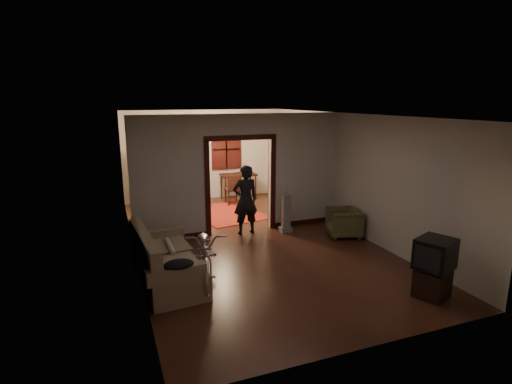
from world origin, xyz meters
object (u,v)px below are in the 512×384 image
sofa (167,256)px  bicycle (206,253)px  desk (238,187)px  armchair (344,222)px  person (245,200)px  locker (163,177)px

sofa → bicycle: bearing=-18.0°
bicycle → desk: 5.79m
desk → sofa: bearing=-130.8°
sofa → armchair: 4.29m
person → locker: (-1.45, 3.24, 0.05)m
bicycle → person: bearing=66.1°
locker → desk: 2.38m
bicycle → locker: bearing=101.1°
armchair → locker: (-3.51, 4.22, 0.54)m
sofa → armchair: bearing=7.9°
sofa → person: size_ratio=1.25×
person → locker: bearing=-66.5°
sofa → person: 2.89m
person → locker: size_ratio=0.94×
bicycle → armchair: (3.53, 1.10, -0.16)m
armchair → locker: 5.52m
sofa → desk: size_ratio=1.88×
bicycle → person: (1.47, 2.08, 0.33)m
bicycle → desk: bearing=77.3°
armchair → desk: bearing=-147.5°
armchair → bicycle: bearing=-55.9°
armchair → locker: locker is taller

